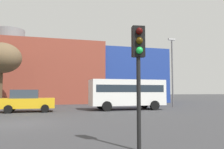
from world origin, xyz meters
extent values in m
plane|color=#38383A|center=(0.00, 0.00, 0.00)|extent=(200.00, 200.00, 0.00)
cube|color=brown|center=(-3.98, 21.82, 4.23)|extent=(25.58, 10.38, 8.46)
cube|color=navy|center=(13.80, 21.82, 4.00)|extent=(9.98, 9.34, 8.00)
cylinder|color=slate|center=(-3.98, 21.82, 9.46)|extent=(4.00, 4.00, 2.00)
cube|color=gold|center=(-0.06, 6.91, 0.71)|extent=(4.16, 1.78, 0.79)
cube|color=#333D47|center=(-0.31, 6.91, 1.46)|extent=(2.08, 1.59, 0.69)
cylinder|color=black|center=(1.27, 7.83, 0.32)|extent=(0.63, 0.22, 0.63)
cylinder|color=black|center=(1.27, 6.00, 0.32)|extent=(0.63, 0.22, 0.63)
cylinder|color=black|center=(-1.40, 7.83, 0.32)|extent=(0.63, 0.22, 0.63)
cylinder|color=black|center=(-1.40, 6.00, 0.32)|extent=(0.63, 0.22, 0.63)
cube|color=white|center=(8.48, 6.99, 1.57)|extent=(6.80, 2.30, 2.30)
cube|color=#1E2833|center=(8.48, 6.99, 1.92)|extent=(6.26, 2.32, 0.64)
cylinder|color=black|center=(10.68, 8.16, 0.42)|extent=(0.84, 0.28, 0.84)
cylinder|color=black|center=(10.68, 5.82, 0.42)|extent=(0.84, 0.28, 0.84)
cylinder|color=black|center=(6.28, 8.16, 0.42)|extent=(0.84, 0.28, 0.84)
cylinder|color=black|center=(6.28, 5.82, 0.42)|extent=(0.84, 0.28, 0.84)
cylinder|color=black|center=(4.06, -6.67, 1.33)|extent=(0.12, 0.12, 2.67)
cube|color=black|center=(4.06, -6.67, 3.12)|extent=(0.39, 0.29, 0.90)
sphere|color=#3C0605|center=(4.04, -6.80, 3.40)|extent=(0.20, 0.20, 0.20)
sphere|color=#3C2905|center=(4.04, -6.80, 3.12)|extent=(0.20, 0.20, 0.20)
sphere|color=green|center=(4.04, -6.80, 2.84)|extent=(0.20, 0.20, 0.20)
cylinder|color=brown|center=(-3.15, 12.23, 2.00)|extent=(0.33, 0.33, 4.01)
ellipsoid|color=brown|center=(-3.15, 12.23, 5.07)|extent=(3.87, 3.87, 3.10)
cylinder|color=#59595E|center=(14.41, 9.03, 3.60)|extent=(0.16, 0.16, 7.21)
cube|color=#B2B2B2|center=(14.41, 9.03, 7.36)|extent=(0.80, 0.24, 0.20)
camera|label=1|loc=(1.58, -12.73, 1.67)|focal=36.25mm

